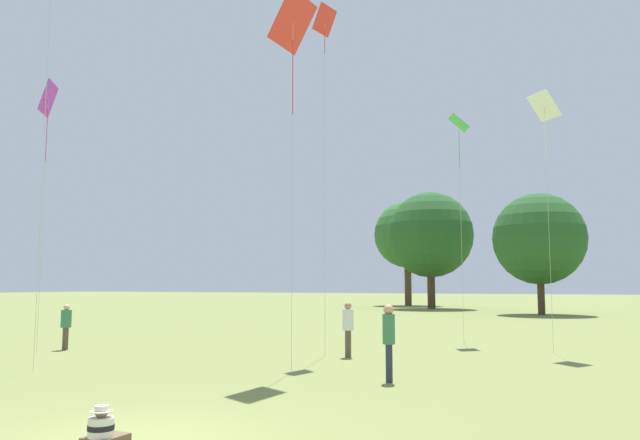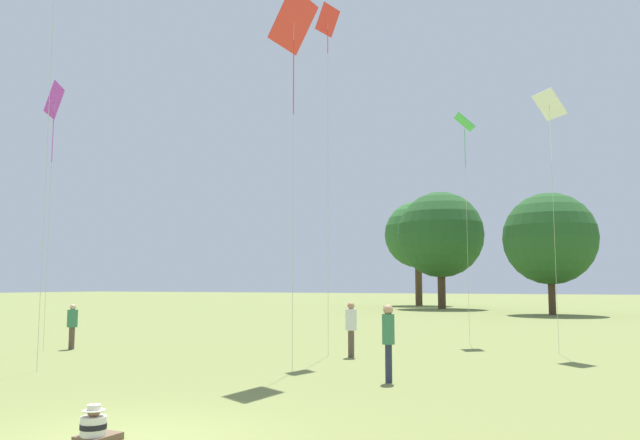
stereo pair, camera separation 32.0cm
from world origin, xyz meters
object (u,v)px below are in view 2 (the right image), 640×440
at_px(kite_0, 465,130).
at_px(kite_8, 294,27).
at_px(distant_tree_0, 441,235).
at_px(kite_2, 550,111).
at_px(person_standing_1, 72,323).
at_px(person_standing_2, 388,334).
at_px(seated_toddler, 95,428).
at_px(person_standing_5, 351,324).
at_px(kite_6, 328,32).
at_px(distant_tree_1, 550,239).
at_px(distant_tree_2, 418,235).
at_px(kite_3, 54,106).

bearing_deg(kite_0, kite_8, -172.12).
bearing_deg(distant_tree_0, kite_2, -69.80).
relative_size(person_standing_1, kite_8, 0.16).
height_order(person_standing_2, distant_tree_0, distant_tree_0).
distance_m(seated_toddler, person_standing_5, 11.12).
bearing_deg(kite_0, kite_6, 175.72).
relative_size(seated_toddler, person_standing_2, 0.32).
distance_m(person_standing_1, kite_6, 13.13).
relative_size(person_standing_5, kite_8, 0.17).
bearing_deg(distant_tree_1, person_standing_1, -110.76).
relative_size(seated_toddler, distant_tree_1, 0.06).
relative_size(person_standing_5, distant_tree_2, 0.15).
relative_size(kite_3, kite_6, 0.81).
bearing_deg(person_standing_1, kite_0, 24.97).
xyz_separation_m(kite_0, kite_8, (-2.22, -10.32, 0.67)).
xyz_separation_m(person_standing_5, kite_8, (-0.05, -3.72, 8.03)).
bearing_deg(distant_tree_1, kite_3, -110.84).
height_order(person_standing_1, person_standing_5, person_standing_5).
bearing_deg(kite_6, kite_3, -17.31).
distance_m(kite_0, distant_tree_2, 42.64).
bearing_deg(person_standing_5, person_standing_1, -36.24).
bearing_deg(distant_tree_1, distant_tree_2, 133.17).
distance_m(kite_2, distant_tree_0, 37.59).
height_order(kite_6, distant_tree_0, kite_6).
xyz_separation_m(kite_6, kite_8, (0.74, -3.76, -1.43)).
distance_m(person_standing_2, kite_6, 10.86).
bearing_deg(kite_2, kite_8, 144.20).
height_order(seated_toddler, person_standing_2, person_standing_2).
relative_size(kite_3, distant_tree_2, 0.82).
distance_m(person_standing_2, distant_tree_0, 44.77).
bearing_deg(distant_tree_1, person_standing_2, -90.41).
bearing_deg(person_standing_1, kite_8, -21.57).
distance_m(distant_tree_0, distant_tree_1, 13.07).
xyz_separation_m(kite_0, kite_3, (-12.13, -9.39, 0.03)).
bearing_deg(seated_toddler, kite_8, 97.22).
bearing_deg(kite_6, kite_0, -148.77).
bearing_deg(person_standing_5, kite_3, -32.08).
bearing_deg(kite_8, person_standing_2, 127.40).
bearing_deg(seated_toddler, kite_3, 143.37).
distance_m(person_standing_1, distant_tree_0, 41.48).
xyz_separation_m(seated_toddler, distant_tree_1, (2.20, 42.15, 5.41)).
xyz_separation_m(person_standing_1, kite_2, (15.21, 5.73, 7.06)).
bearing_deg(kite_0, seated_toddler, -164.60).
relative_size(kite_2, kite_8, 0.88).
bearing_deg(kite_3, distant_tree_0, -170.74).
bearing_deg(kite_8, kite_2, -169.60).
distance_m(person_standing_5, kite_2, 9.73).
distance_m(person_standing_2, kite_0, 13.04).
bearing_deg(kite_0, distant_tree_1, 18.24).
bearing_deg(kite_6, person_standing_5, 142.93).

